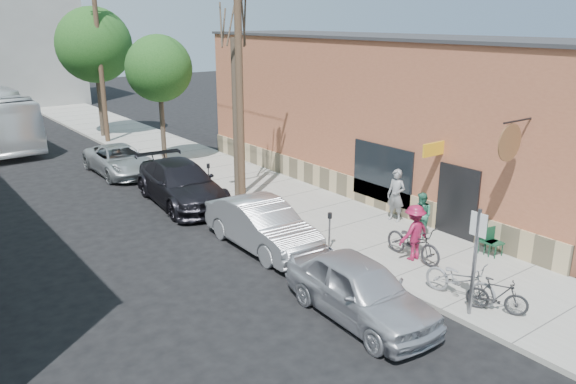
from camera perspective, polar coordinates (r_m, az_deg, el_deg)
ground at (r=16.54m, az=-0.19°, el=-8.88°), size 120.00×120.00×0.00m
sidewalk at (r=27.36m, az=-6.87°, el=1.86°), size 4.50×58.00×0.15m
cafe_building at (r=24.91m, az=9.62°, el=7.82°), size 6.60×20.20×6.61m
sign_post at (r=14.47m, az=18.52°, el=-5.83°), size 0.07×0.45×2.80m
parking_meter_near at (r=17.95m, az=4.25°, el=-3.35°), size 0.14×0.14×1.24m
parking_meter_far at (r=24.10m, az=-8.08°, el=1.93°), size 0.14×0.14×1.24m
utility_pole_near at (r=21.39m, az=-5.12°, el=12.16°), size 3.57×0.28×10.00m
utility_pole_far at (r=35.17m, az=-18.61°, el=13.23°), size 1.80×0.28×10.00m
tree_bare at (r=22.65m, az=-5.34°, el=7.21°), size 0.24×0.24×6.42m
tree_leafy_mid at (r=28.58m, az=-12.99°, el=12.10°), size 3.24×3.24×6.42m
tree_leafy_far at (r=36.99m, az=-19.10°, el=13.93°), size 4.52×4.52×7.84m
patio_chair_a at (r=18.78m, az=19.66°, el=-4.69°), size 0.54×0.54×0.88m
patio_chair_b at (r=18.73m, az=20.21°, el=-4.82°), size 0.59×0.59×0.88m
patron_grey at (r=20.77m, az=10.92°, el=-0.33°), size 0.57×0.77×1.94m
patron_green at (r=19.47m, az=13.42°, el=-2.31°), size 0.75×0.87×1.55m
cyclist at (r=17.59m, az=12.69°, el=-4.03°), size 1.15×0.68×1.76m
cyclist_bike at (r=17.71m, az=12.62°, el=-5.01°), size 0.78×2.12×1.11m
parked_bike_a at (r=15.29m, az=20.49°, el=-9.84°), size 1.09×1.54×0.91m
parked_bike_b at (r=15.67m, az=17.10°, el=-8.52°), size 1.00×2.09×1.05m
car_0 at (r=14.39m, az=7.31°, el=-9.77°), size 2.11×4.70×1.57m
car_1 at (r=18.44m, az=-2.65°, el=-3.38°), size 1.74×4.85×1.59m
car_2 at (r=23.23m, az=-10.80°, el=0.85°), size 2.92×6.03×1.69m
car_3 at (r=28.43m, az=-16.71°, el=3.12°), size 2.35×5.01×1.39m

